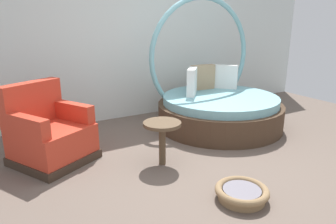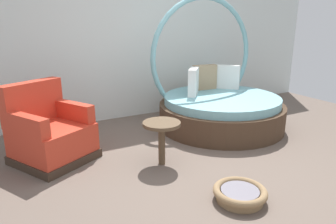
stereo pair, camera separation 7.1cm
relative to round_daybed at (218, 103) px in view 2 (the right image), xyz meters
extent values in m
cube|color=#66564C|center=(-1.03, -1.13, -0.38)|extent=(8.00, 8.00, 0.02)
cube|color=silver|center=(-1.03, 1.19, 1.01)|extent=(8.00, 0.12, 2.76)
cylinder|color=#473323|center=(0.00, -0.08, -0.18)|extent=(1.96, 1.96, 0.38)
cylinder|color=#7AB7C1|center=(0.00, -0.08, 0.07)|extent=(1.80, 1.80, 0.12)
torus|color=#7AB7C1|center=(0.00, 0.45, 0.69)|extent=(1.94, 0.08, 1.94)
cube|color=white|center=(0.43, 0.32, 0.34)|extent=(0.36, 0.38, 0.40)
cube|color=tan|center=(0.04, 0.46, 0.34)|extent=(0.42, 0.15, 0.42)
cube|color=white|center=(-0.35, 0.21, 0.34)|extent=(0.36, 0.40, 0.42)
cube|color=#38281E|center=(-2.55, -0.13, -0.32)|extent=(1.09, 1.09, 0.10)
cube|color=red|center=(-2.55, -0.13, -0.10)|extent=(1.03, 1.03, 0.34)
cube|color=red|center=(-2.70, 0.14, 0.32)|extent=(0.74, 0.51, 0.50)
cube|color=red|center=(-2.83, -0.29, 0.18)|extent=(0.44, 0.66, 0.22)
cube|color=red|center=(-2.27, 0.02, 0.18)|extent=(0.44, 0.66, 0.22)
cylinder|color=#8E704C|center=(-1.16, -1.88, -0.34)|extent=(0.44, 0.44, 0.06)
torus|color=#8E704C|center=(-1.16, -1.88, -0.27)|extent=(0.51, 0.51, 0.07)
cylinder|color=slate|center=(-1.16, -1.88, -0.28)|extent=(0.36, 0.36, 0.05)
cylinder|color=brown|center=(-1.45, -0.83, -0.13)|extent=(0.08, 0.08, 0.48)
cylinder|color=brown|center=(-1.45, -0.83, 0.13)|extent=(0.44, 0.44, 0.04)
camera|label=1|loc=(-3.04, -3.79, 1.27)|focal=33.08mm
camera|label=2|loc=(-2.98, -3.82, 1.27)|focal=33.08mm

